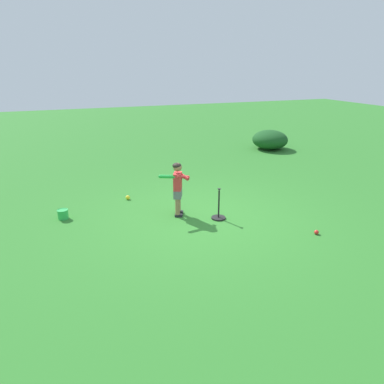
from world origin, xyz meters
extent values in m
plane|color=#2D7528|center=(0.00, 0.00, 0.00)|extent=(40.00, 40.00, 0.00)
cube|color=#232328|center=(-0.39, -0.34, 0.03)|extent=(0.14, 0.17, 0.05)
cylinder|color=#996B4C|center=(-0.40, -0.35, 0.21)|extent=(0.09, 0.09, 0.34)
cube|color=#232328|center=(-0.24, -0.41, 0.03)|extent=(0.14, 0.17, 0.05)
cylinder|color=#996B4C|center=(-0.25, -0.43, 0.21)|extent=(0.09, 0.09, 0.34)
cube|color=slate|center=(-0.33, -0.39, 0.46)|extent=(0.31, 0.25, 0.16)
cube|color=red|center=(-0.33, -0.39, 0.71)|extent=(0.29, 0.24, 0.34)
sphere|color=#996B4C|center=(-0.33, -0.39, 1.00)|extent=(0.17, 0.17, 0.17)
ellipsoid|color=black|center=(-0.33, -0.40, 1.02)|extent=(0.23, 0.23, 0.11)
sphere|color=green|center=(-0.27, -0.26, 0.80)|extent=(0.04, 0.04, 0.04)
cylinder|color=black|center=(-0.26, -0.35, 0.81)|extent=(0.03, 0.14, 0.05)
cylinder|color=green|center=(-0.26, -0.59, 0.85)|extent=(0.07, 0.35, 0.11)
sphere|color=green|center=(-0.26, -0.76, 0.87)|extent=(0.07, 0.07, 0.07)
cylinder|color=red|center=(-0.31, -0.28, 0.81)|extent=(0.31, 0.17, 0.14)
cylinder|color=red|center=(-0.25, -0.31, 0.81)|extent=(0.16, 0.31, 0.14)
sphere|color=yellow|center=(-1.56, -1.15, 0.05)|extent=(0.10, 0.10, 0.10)
sphere|color=red|center=(1.40, 1.62, 0.04)|extent=(0.08, 0.08, 0.08)
cylinder|color=black|center=(0.13, 0.29, 0.01)|extent=(0.28, 0.28, 0.03)
cylinder|color=black|center=(0.13, 0.29, 0.31)|extent=(0.03, 0.03, 0.55)
cone|color=black|center=(0.13, 0.29, 0.60)|extent=(0.07, 0.07, 0.04)
cylinder|color=green|center=(-0.97, -2.55, 0.09)|extent=(0.20, 0.20, 0.18)
torus|color=green|center=(-0.97, -2.55, 0.18)|extent=(0.22, 0.22, 0.02)
ellipsoid|color=#194C1E|center=(-4.80, 4.61, 0.33)|extent=(1.27, 1.23, 0.67)
camera|label=1|loc=(6.00, -2.55, 2.86)|focal=33.77mm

